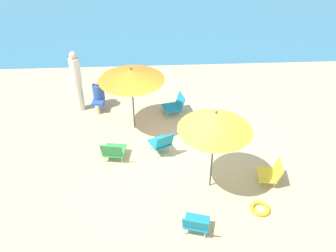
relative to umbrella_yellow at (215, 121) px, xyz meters
name	(u,v)px	position (x,y,z in m)	size (l,w,h in m)	color
ground_plane	(188,164)	(-0.42, 0.76, -1.75)	(40.00, 40.00, 0.00)	#CCB789
umbrella_yellow	(215,121)	(0.00, 0.00, 0.00)	(1.51, 1.51, 2.01)	#4C4C51
umbrella_orange	(131,75)	(-1.72, 2.30, -0.13)	(1.67, 1.67, 1.82)	#4C4C51
beach_chair_a	(175,105)	(-0.57, 2.98, -1.48)	(0.66, 0.61, 0.56)	teal
beach_chair_b	(113,151)	(-2.19, 0.98, -1.46)	(0.59, 0.67, 0.62)	#33934C
beach_chair_c	(272,173)	(1.38, 0.04, -1.48)	(0.56, 0.58, 0.54)	gold
beach_chair_d	(162,142)	(-1.02, 1.16, -1.39)	(0.66, 0.71, 0.68)	teal
beach_chair_e	(196,224)	(-0.47, -1.30, -1.45)	(0.60, 0.60, 0.58)	teal
person_a	(77,81)	(-3.31, 3.33, -0.83)	(0.29, 0.29, 1.81)	silver
person_b	(98,94)	(-2.76, 3.34, -1.25)	(0.37, 0.56, 0.97)	#2D519E
swim_ring	(260,208)	(0.95, -0.76, -1.71)	(0.42, 0.42, 0.08)	yellow
beach_bag	(217,139)	(0.42, 1.50, -1.62)	(0.29, 0.18, 0.26)	#389970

